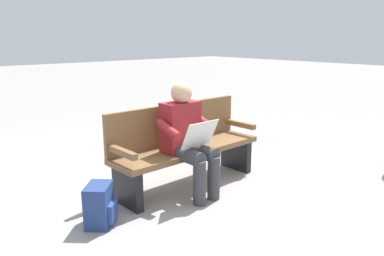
% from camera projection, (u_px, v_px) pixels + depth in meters
% --- Properties ---
extents(ground_plane, '(40.00, 40.00, 0.00)m').
position_uv_depth(ground_plane, '(188.00, 185.00, 4.24)').
color(ground_plane, gray).
extents(bench_near, '(1.81, 0.51, 0.90)m').
position_uv_depth(bench_near, '(184.00, 144.00, 4.18)').
color(bench_near, brown).
rests_on(bench_near, ground).
extents(person_seated, '(0.57, 0.58, 1.18)m').
position_uv_depth(person_seated, '(187.00, 136.00, 3.87)').
color(person_seated, maroon).
rests_on(person_seated, ground).
extents(backpack, '(0.34, 0.35, 0.37)m').
position_uv_depth(backpack, '(100.00, 205.00, 3.31)').
color(backpack, navy).
rests_on(backpack, ground).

